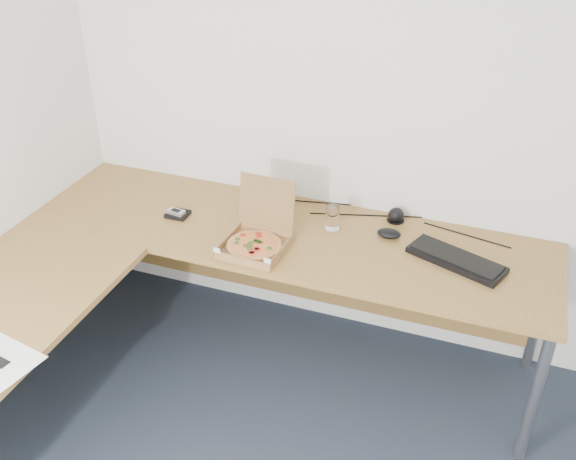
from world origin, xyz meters
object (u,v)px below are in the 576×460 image
at_px(pizza_box, 255,241).
at_px(wallet, 178,214).
at_px(keyboard, 456,260).
at_px(desk, 184,272).
at_px(drinking_glass, 333,217).

xyz_separation_m(pizza_box, wallet, (-0.47, 0.13, -0.02)).
height_order(keyboard, wallet, keyboard).
distance_m(keyboard, wallet, 1.35).
bearing_deg(pizza_box, wallet, 167.50).
distance_m(desk, keyboard, 1.20).
relative_size(drinking_glass, wallet, 1.09).
xyz_separation_m(desk, keyboard, (1.11, 0.44, 0.04)).
bearing_deg(desk, wallet, 121.44).
xyz_separation_m(desk, wallet, (-0.23, 0.38, 0.04)).
relative_size(desk, keyboard, 5.85).
bearing_deg(wallet, drinking_glass, 10.59).
relative_size(desk, wallet, 23.14).
bearing_deg(keyboard, desk, -137.38).
relative_size(pizza_box, drinking_glass, 2.74).
height_order(pizza_box, keyboard, pizza_box).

